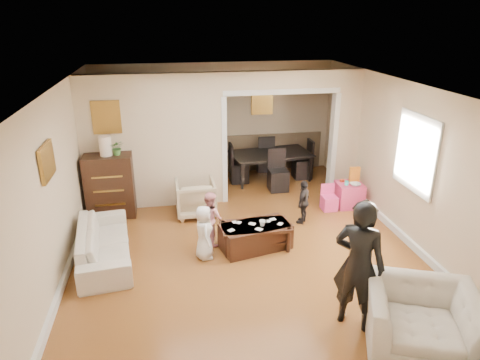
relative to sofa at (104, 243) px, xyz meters
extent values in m
plane|color=#935A25|center=(2.21, 0.14, -0.28)|extent=(7.00, 7.00, 0.00)
cube|color=beige|center=(0.84, 1.94, 1.02)|extent=(2.75, 0.18, 2.60)
cube|color=beige|center=(4.69, 1.94, 1.02)|extent=(0.55, 0.18, 2.60)
cube|color=beige|center=(3.31, 1.94, 2.15)|extent=(2.22, 0.18, 0.35)
cube|color=white|center=(4.94, -0.26, 1.27)|extent=(0.03, 0.95, 1.10)
cube|color=brown|center=(0.01, 1.84, 1.57)|extent=(0.45, 0.03, 0.55)
cube|color=brown|center=(-0.50, -0.46, 1.52)|extent=(0.03, 0.55, 0.40)
cube|color=brown|center=(3.31, 3.58, 1.42)|extent=(0.45, 0.03, 0.55)
imported|color=beige|center=(0.00, 0.00, 0.00)|extent=(0.96, 1.98, 0.56)
imported|color=tan|center=(1.53, 1.37, 0.06)|extent=(0.74, 0.76, 0.68)
imported|color=beige|center=(3.73, -2.66, 0.10)|extent=(1.47, 1.39, 0.76)
cube|color=#331A0F|center=(-0.03, 1.61, 0.32)|extent=(0.87, 0.49, 1.20)
cylinder|color=#F9E3CB|center=(-0.03, 1.61, 1.10)|extent=(0.22, 0.22, 0.36)
imported|color=#427634|center=(0.17, 1.61, 1.06)|extent=(0.25, 0.21, 0.28)
cube|color=#3B1C12|center=(2.39, -0.08, -0.07)|extent=(1.21, 0.80, 0.42)
imported|color=white|center=(2.49, -0.13, 0.19)|extent=(0.12, 0.12, 0.10)
cube|color=#DD3A6F|center=(4.58, 1.22, -0.04)|extent=(0.52, 0.52, 0.48)
cube|color=yellow|center=(4.70, 1.32, 0.35)|extent=(0.20, 0.08, 0.30)
cylinder|color=#29CEBF|center=(4.48, 1.17, 0.24)|extent=(0.08, 0.08, 0.08)
cube|color=#B62D16|center=(4.46, 1.34, 0.22)|extent=(0.09, 0.08, 0.05)
imported|color=silver|center=(4.63, 1.10, 0.22)|extent=(0.22, 0.22, 0.05)
imported|color=black|center=(3.40, 2.92, 0.04)|extent=(1.91, 1.21, 0.63)
imported|color=black|center=(3.20, -2.10, 0.56)|extent=(0.73, 0.71, 1.68)
imported|color=white|center=(1.54, -0.23, 0.16)|extent=(0.30, 0.45, 0.88)
imported|color=pink|center=(1.69, 0.22, 0.18)|extent=(0.53, 0.56, 0.92)
imported|color=black|center=(3.44, 0.67, 0.13)|extent=(0.45, 0.51, 0.83)
cube|color=white|center=(1.97, -0.20, 0.14)|extent=(0.13, 0.12, 0.00)
cube|color=white|center=(2.63, 0.01, 0.14)|extent=(0.08, 0.09, 0.00)
cube|color=white|center=(2.35, -0.04, 0.14)|extent=(0.13, 0.13, 0.00)
cube|color=white|center=(2.71, 0.07, 0.14)|extent=(0.11, 0.09, 0.00)
cube|color=white|center=(2.41, -0.24, 0.14)|extent=(0.14, 0.14, 0.00)
cube|color=white|center=(2.80, -0.12, 0.14)|extent=(0.12, 0.12, 0.00)
cube|color=white|center=(2.07, 0.07, 0.14)|extent=(0.09, 0.10, 0.00)
cube|color=white|center=(2.14, 0.05, 0.14)|extent=(0.11, 0.11, 0.00)
camera|label=1|loc=(1.06, -6.14, 3.33)|focal=32.12mm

